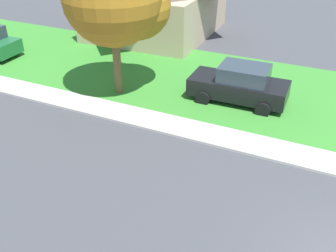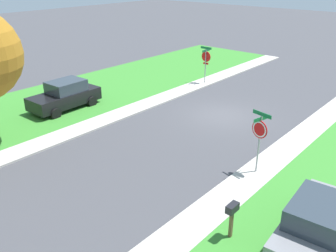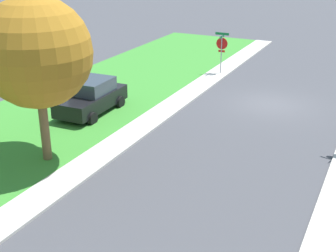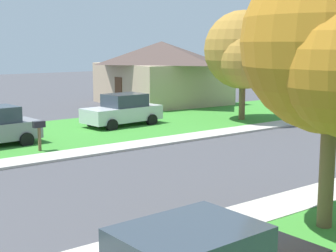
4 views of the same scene
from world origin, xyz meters
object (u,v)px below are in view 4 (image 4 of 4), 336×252
car_silver_kerbside_mid (123,110)px  mailbox (39,128)px  car_white_far_down_street (320,98)px  tree_corner_large (244,52)px  house_left_setback (162,72)px

car_silver_kerbside_mid → mailbox: (3.58, -6.30, 0.14)m
car_white_far_down_street → tree_corner_large: (0.04, -7.25, 3.06)m
car_white_far_down_street → mailbox: (0.92, -19.96, 0.14)m
house_left_setback → mailbox: 17.96m
car_white_far_down_street → tree_corner_large: 7.87m
house_left_setback → car_silver_kerbside_mid: bearing=-47.9°
house_left_setback → mailbox: (10.80, -14.29, -1.37)m
car_silver_kerbside_mid → tree_corner_large: tree_corner_large is taller
car_white_far_down_street → house_left_setback: house_left_setback is taller
tree_corner_large → mailbox: tree_corner_large is taller
car_silver_kerbside_mid → house_left_setback: house_left_setback is taller
house_left_setback → car_white_far_down_street: bearing=29.9°
tree_corner_large → car_silver_kerbside_mid: bearing=-112.8°
car_silver_kerbside_mid → house_left_setback: (-7.22, 7.99, 1.50)m
car_silver_kerbside_mid → car_white_far_down_street: same height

